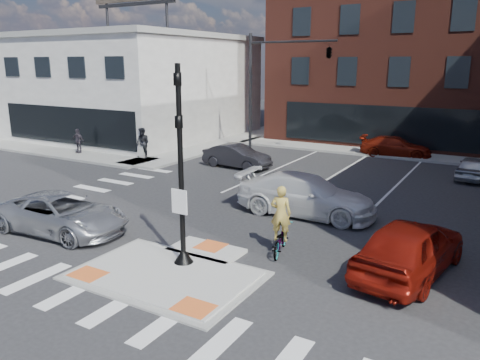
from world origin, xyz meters
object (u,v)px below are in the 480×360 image
Objects in this scene: white_pickup at (306,195)px; red_sedan at (410,247)px; silver_suv at (61,214)px; cyclist at (280,231)px; bg_car_red at (396,147)px; pedestrian_b at (78,141)px; bg_car_silver at (473,168)px; bg_car_dark at (237,156)px; pedestrian_a at (143,143)px.

red_sedan is at bearing -129.73° from white_pickup.
cyclist is at bearing -77.78° from silver_suv.
cyclist is at bearing 175.21° from bg_car_red.
silver_suv is 2.26× the size of cyclist.
bg_car_red is 18.71m from cyclist.
silver_suv is 12.12m from red_sedan.
cyclist is 1.40× the size of pedestrian_b.
bg_car_dark is at bearing 21.25° from bg_car_silver.
silver_suv is at bearing -57.83° from pedestrian_a.
bg_car_dark is (-7.03, 6.23, -0.14)m from white_pickup.
silver_suv is 3.16× the size of pedestrian_b.
red_sedan is 13.92m from bg_car_silver.
cyclist reaches higher than pedestrian_a.
bg_car_dark is (-11.85, 9.92, -0.17)m from red_sedan.
cyclist is (7.88, -10.43, 0.09)m from bg_car_dark.
bg_car_silver is 1.60× the size of cyclist.
white_pickup is 1.56× the size of bg_car_silver.
bg_car_red is 21.36m from pedestrian_b.
red_sedan is 2.18× the size of cyclist.
pedestrian_b is at bearing 74.93° from white_pickup.
pedestrian_a reaches higher than bg_car_silver.
cyclist reaches higher than bg_car_red.
red_sedan is 18.72m from bg_car_red.
bg_car_red is 2.78× the size of pedestrian_b.
bg_car_red is at bearing -38.08° from bg_car_dark.
red_sedan is at bearing 173.30° from cyclist.
bg_car_silver is (12.37, 16.73, -0.09)m from silver_suv.
red_sedan is 1.20× the size of bg_car_dark.
silver_suv reaches higher than bg_car_dark.
silver_suv is 12.74m from bg_car_dark.
bg_car_silver is at bearing -68.43° from bg_car_dark.
cyclist reaches higher than bg_car_silver.
white_pickup is at bearing -17.87° from pedestrian_b.
cyclist reaches higher than bg_car_dark.
white_pickup is at bearing 65.58° from bg_car_silver.
pedestrian_b reaches higher than bg_car_silver.
bg_car_silver is at bearing -40.72° from silver_suv.
bg_car_silver is (5.41, 10.22, -0.20)m from white_pickup.
white_pickup is 1.26× the size of bg_car_red.
red_sedan is (11.78, 2.82, 0.13)m from silver_suv.
bg_car_red is 16.65m from pedestrian_a.
pedestrian_b is (-19.14, 8.33, 0.20)m from cyclist.
silver_suv is 8.14m from cyclist.
bg_car_silver is 0.81× the size of bg_car_red.
pedestrian_b reaches higher than red_sedan.
cyclist is at bearing 16.42° from red_sedan.
pedestrian_b reaches higher than bg_car_red.
bg_car_silver is (0.59, 13.91, -0.23)m from red_sedan.
red_sedan is 0.88× the size of white_pickup.
white_pickup is at bearing -28.32° from red_sedan.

